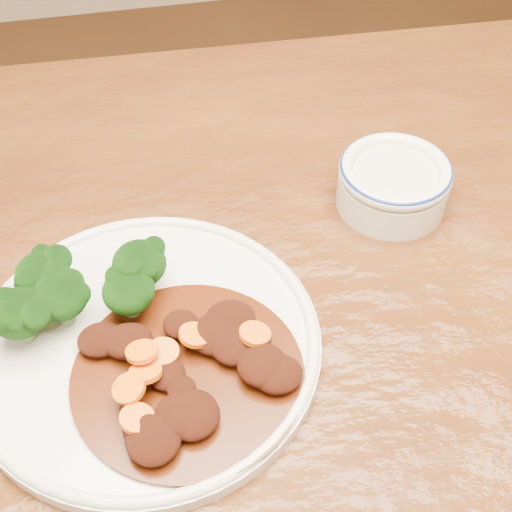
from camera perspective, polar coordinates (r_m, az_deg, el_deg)
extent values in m
cube|color=#522D0E|center=(0.71, 6.87, -3.49)|extent=(1.53, 0.95, 0.04)
cylinder|color=silver|center=(0.65, -8.74, -7.05)|extent=(0.31, 0.31, 0.01)
torus|color=silver|center=(0.64, -8.81, -6.69)|extent=(0.31, 0.31, 0.01)
cylinder|color=#608344|center=(0.65, -9.89, -4.18)|extent=(0.01, 0.01, 0.02)
ellipsoid|color=black|center=(0.63, -10.17, -2.81)|extent=(0.05, 0.05, 0.04)
cylinder|color=#608344|center=(0.66, -14.96, -4.50)|extent=(0.01, 0.01, 0.02)
ellipsoid|color=black|center=(0.64, -15.38, -3.12)|extent=(0.05, 0.05, 0.04)
cylinder|color=#608344|center=(0.67, -9.06, -2.06)|extent=(0.01, 0.01, 0.02)
ellipsoid|color=black|center=(0.65, -9.32, -0.61)|extent=(0.05, 0.05, 0.04)
cylinder|color=#608344|center=(0.66, -17.90, -5.73)|extent=(0.01, 0.01, 0.02)
ellipsoid|color=black|center=(0.64, -18.41, -4.37)|extent=(0.05, 0.05, 0.04)
cylinder|color=#608344|center=(0.68, -16.34, -2.76)|extent=(0.01, 0.01, 0.02)
ellipsoid|color=black|center=(0.66, -16.78, -1.40)|extent=(0.05, 0.05, 0.04)
cylinder|color=#421507|center=(0.61, -5.46, -9.49)|extent=(0.20, 0.20, 0.00)
ellipsoid|color=black|center=(0.63, -12.34, -6.57)|extent=(0.04, 0.04, 0.02)
ellipsoid|color=black|center=(0.62, -3.31, -6.30)|extent=(0.04, 0.04, 0.02)
ellipsoid|color=black|center=(0.58, -5.14, -12.53)|extent=(0.04, 0.05, 0.02)
ellipsoid|color=black|center=(0.61, -0.07, -6.85)|extent=(0.03, 0.03, 0.01)
ellipsoid|color=black|center=(0.61, -1.84, -7.06)|extent=(0.04, 0.04, 0.02)
ellipsoid|color=black|center=(0.57, -8.22, -14.26)|extent=(0.04, 0.05, 0.02)
ellipsoid|color=black|center=(0.63, -1.64, -5.07)|extent=(0.03, 0.03, 0.01)
ellipsoid|color=black|center=(0.59, -5.99, -10.50)|extent=(0.02, 0.03, 0.01)
ellipsoid|color=black|center=(0.63, -2.09, -5.07)|extent=(0.05, 0.04, 0.02)
ellipsoid|color=black|center=(0.62, -9.06, -7.41)|extent=(0.03, 0.03, 0.01)
ellipsoid|color=black|center=(0.58, -6.26, -12.58)|extent=(0.04, 0.04, 0.02)
ellipsoid|color=black|center=(0.63, -6.03, -5.45)|extent=(0.03, 0.03, 0.02)
ellipsoid|color=black|center=(0.58, -5.00, -12.73)|extent=(0.03, 0.03, 0.01)
ellipsoid|color=black|center=(0.60, 1.23, -8.98)|extent=(0.03, 0.02, 0.01)
ellipsoid|color=black|center=(0.60, 1.74, -9.43)|extent=(0.04, 0.04, 0.02)
ellipsoid|color=black|center=(0.62, -10.20, -6.72)|extent=(0.04, 0.04, 0.02)
ellipsoid|color=black|center=(0.60, -7.15, -9.33)|extent=(0.03, 0.03, 0.02)
ellipsoid|color=black|center=(0.58, -8.91, -13.48)|extent=(0.03, 0.03, 0.02)
ellipsoid|color=black|center=(0.60, 0.53, -8.74)|extent=(0.04, 0.04, 0.02)
cylinder|color=#D45A0B|center=(0.61, -7.46, -7.62)|extent=(0.04, 0.04, 0.01)
cylinder|color=#D45A0B|center=(0.62, -0.66, -6.53)|extent=(0.04, 0.04, 0.01)
cylinder|color=#D45A0B|center=(0.59, -8.84, -9.17)|extent=(0.03, 0.03, 0.01)
cylinder|color=#D45A0B|center=(0.58, -10.15, -10.38)|extent=(0.04, 0.04, 0.02)
cylinder|color=#D45A0B|center=(0.61, -4.93, -6.32)|extent=(0.04, 0.04, 0.01)
cylinder|color=#D45A0B|center=(0.61, -0.10, -6.25)|extent=(0.04, 0.04, 0.01)
cylinder|color=#D45A0B|center=(0.57, -9.51, -12.70)|extent=(0.04, 0.04, 0.01)
cylinder|color=#D45A0B|center=(0.60, -9.12, -7.57)|extent=(0.03, 0.03, 0.01)
cylinder|color=silver|center=(0.77, 10.82, 5.21)|extent=(0.12, 0.12, 0.04)
cylinder|color=beige|center=(0.76, 11.06, 6.49)|extent=(0.09, 0.09, 0.01)
torus|color=silver|center=(0.75, 11.10, 6.71)|extent=(0.12, 0.12, 0.02)
torus|color=navy|center=(0.75, 11.15, 6.93)|extent=(0.12, 0.12, 0.01)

